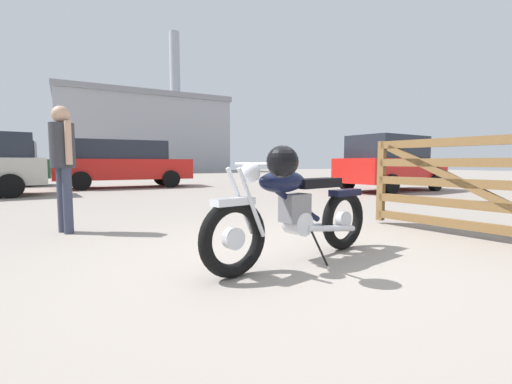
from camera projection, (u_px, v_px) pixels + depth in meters
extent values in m
plane|color=gray|center=(298.00, 260.00, 3.28)|extent=(80.00, 80.00, 0.00)
torus|color=black|center=(233.00, 238.00, 2.77)|extent=(0.65, 0.28, 0.64)
cylinder|color=silver|center=(233.00, 238.00, 2.77)|extent=(0.19, 0.13, 0.18)
torus|color=black|center=(343.00, 220.00, 3.68)|extent=(0.65, 0.28, 0.64)
cylinder|color=silver|center=(343.00, 220.00, 3.68)|extent=(0.19, 0.13, 0.18)
cube|color=silver|center=(233.00, 201.00, 2.75)|extent=(0.38, 0.22, 0.06)
cube|color=black|center=(345.00, 193.00, 3.67)|extent=(0.42, 0.23, 0.07)
cylinder|color=silver|center=(251.00, 203.00, 2.77)|extent=(0.28, 0.11, 0.58)
cylinder|color=silver|center=(240.00, 202.00, 2.89)|extent=(0.28, 0.11, 0.58)
sphere|color=silver|center=(250.00, 173.00, 2.84)|extent=(0.17, 0.17, 0.17)
cylinder|color=silver|center=(258.00, 164.00, 2.88)|extent=(0.19, 0.61, 0.03)
sphere|color=black|center=(282.00, 162.00, 2.65)|extent=(0.25, 0.25, 0.25)
cylinder|color=black|center=(292.00, 201.00, 3.16)|extent=(0.74, 0.26, 0.47)
ellipsoid|color=black|center=(282.00, 182.00, 3.08)|extent=(0.56, 0.35, 0.20)
cube|color=black|center=(317.00, 183.00, 3.37)|extent=(0.57, 0.34, 0.09)
cube|color=slate|center=(295.00, 208.00, 3.20)|extent=(0.30, 0.24, 0.26)
cylinder|color=silver|center=(298.00, 223.00, 3.24)|extent=(0.27, 0.25, 0.22)
cylinder|color=silver|center=(332.00, 228.00, 3.40)|extent=(0.69, 0.24, 0.14)
cylinder|color=silver|center=(316.00, 226.00, 3.56)|extent=(0.69, 0.24, 0.14)
cylinder|color=black|center=(318.00, 246.00, 3.18)|extent=(0.08, 0.23, 0.33)
cube|color=brown|center=(381.00, 181.00, 5.24)|extent=(0.10, 0.11, 1.20)
cube|color=brown|center=(465.00, 225.00, 4.31)|extent=(0.59, 2.36, 0.11)
cube|color=brown|center=(466.00, 204.00, 4.29)|extent=(0.59, 2.36, 0.11)
cube|color=brown|center=(467.00, 184.00, 4.27)|extent=(0.59, 2.36, 0.11)
cube|color=brown|center=(468.00, 163.00, 4.25)|extent=(0.59, 2.36, 0.11)
cube|color=brown|center=(469.00, 141.00, 4.22)|extent=(0.59, 2.36, 0.11)
cube|color=brown|center=(467.00, 185.00, 4.27)|extent=(0.55, 2.16, 1.08)
cylinder|color=#383D51|center=(68.00, 201.00, 4.48)|extent=(0.12, 0.12, 0.86)
cylinder|color=#383D51|center=(62.00, 200.00, 4.60)|extent=(0.12, 0.12, 0.86)
cylinder|color=#333338|center=(62.00, 146.00, 4.48)|extent=(0.30, 0.30, 0.58)
cylinder|color=tan|center=(68.00, 143.00, 4.36)|extent=(0.08, 0.08, 0.55)
cylinder|color=tan|center=(56.00, 144.00, 4.60)|extent=(0.08, 0.08, 0.55)
sphere|color=tan|center=(61.00, 114.00, 4.44)|extent=(0.22, 0.22, 0.22)
cylinder|color=black|center=(161.00, 177.00, 14.42)|extent=(0.65, 0.24, 0.64)
cylinder|color=black|center=(171.00, 179.00, 12.85)|extent=(0.65, 0.24, 0.64)
cylinder|color=black|center=(81.00, 179.00, 13.08)|extent=(0.65, 0.24, 0.64)
cylinder|color=black|center=(81.00, 181.00, 11.51)|extent=(0.65, 0.24, 0.64)
cube|color=red|center=(125.00, 169.00, 12.93)|extent=(4.78, 2.00, 0.74)
cube|color=#232833|center=(116.00, 150.00, 12.74)|extent=(3.58, 1.78, 0.68)
cylinder|color=black|center=(391.00, 180.00, 12.69)|extent=(0.62, 0.29, 0.60)
cylinder|color=black|center=(435.00, 182.00, 11.33)|extent=(0.62, 0.29, 0.60)
cylinder|color=black|center=(347.00, 182.00, 11.35)|extent=(0.62, 0.29, 0.60)
cylinder|color=black|center=(391.00, 184.00, 10.00)|extent=(0.62, 0.29, 0.60)
cube|color=red|center=(392.00, 170.00, 11.31)|extent=(4.13, 2.31, 0.76)
cube|color=#232833|center=(388.00, 147.00, 11.11)|extent=(2.63, 1.92, 0.72)
cylinder|color=black|center=(10.00, 186.00, 8.98)|extent=(0.67, 0.33, 0.64)
cylinder|color=black|center=(11.00, 183.00, 10.42)|extent=(0.67, 0.33, 0.64)
cylinder|color=black|center=(28.00, 179.00, 13.26)|extent=(0.62, 0.25, 0.60)
cylinder|color=black|center=(32.00, 177.00, 14.68)|extent=(0.62, 0.25, 0.60)
cube|color=#9EA0A8|center=(140.00, 138.00, 36.19)|extent=(16.40, 13.06, 7.00)
cube|color=gray|center=(139.00, 102.00, 35.87)|extent=(16.73, 13.38, 0.50)
cylinder|color=#9EA0A8|center=(175.00, 70.00, 37.42)|extent=(1.10, 1.10, 7.99)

